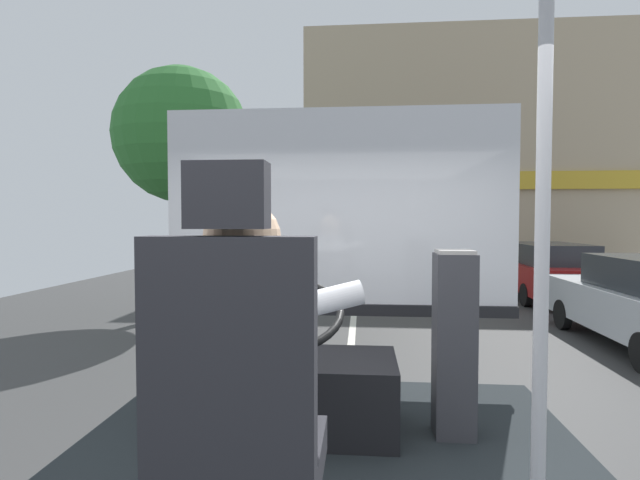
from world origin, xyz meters
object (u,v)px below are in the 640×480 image
parked_car_red (545,270)px  bus_driver (247,349)px  handrail_pole (542,240)px  fare_box (454,343)px  steering_console (295,389)px  driver_seat (239,422)px

parked_car_red → bus_driver: bearing=-113.9°
handrail_pole → parked_car_red: 12.01m
handrail_pole → fare_box: (-0.06, 1.07, -0.60)m
steering_console → driver_seat: bearing=-90.0°
driver_seat → parked_car_red: size_ratio=0.29×
driver_seat → steering_console: size_ratio=1.19×
bus_driver → handrail_pole: size_ratio=0.35×
driver_seat → parked_car_red: (4.99, 11.38, -0.66)m
driver_seat → fare_box: size_ratio=1.32×
handrail_pole → steering_console: bearing=131.1°
bus_driver → driver_seat: bearing=-90.0°
driver_seat → bus_driver: 0.22m
fare_box → parked_car_red: bearing=67.8°
steering_console → fare_box: 0.89m
bus_driver → handrail_pole: 0.98m
driver_seat → steering_console: (-0.00, 1.20, -0.32)m
bus_driver → parked_car_red: (4.99, 11.28, -0.85)m
handrail_pole → fare_box: handrail_pole is taller
steering_console → parked_car_red: 11.34m
steering_console → handrail_pole: (0.91, -1.05, 0.86)m
fare_box → parked_car_red: 10.98m
fare_box → handrail_pole: bearing=-86.7°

